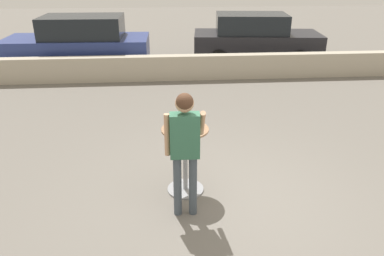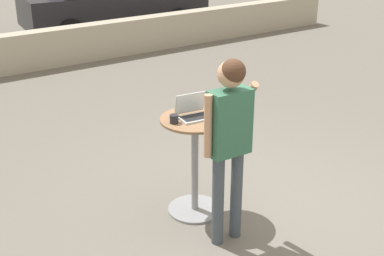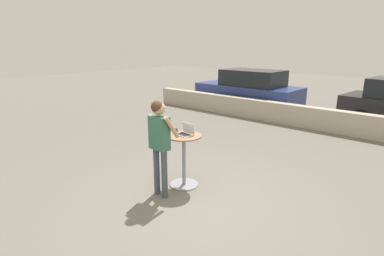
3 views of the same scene
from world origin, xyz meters
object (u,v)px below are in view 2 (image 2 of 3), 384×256
Objects in this scene: coffee_mug at (174,119)px; standing_person at (229,129)px; laptop at (193,112)px; cafe_table at (195,159)px.

standing_person is (0.19, -0.60, 0.06)m from coffee_mug.
laptop is at bearing 5.53° from coffee_mug.
laptop is 0.62m from standing_person.
laptop reaches higher than cafe_table.
standing_person is (-0.04, -0.62, 0.05)m from laptop.
coffee_mug is at bearing 177.14° from cafe_table.
cafe_table is 3.01× the size of laptop.
coffee_mug is (-0.23, 0.01, 0.48)m from cafe_table.
coffee_mug is at bearing -174.47° from laptop.
cafe_table is at bearing -98.55° from laptop.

